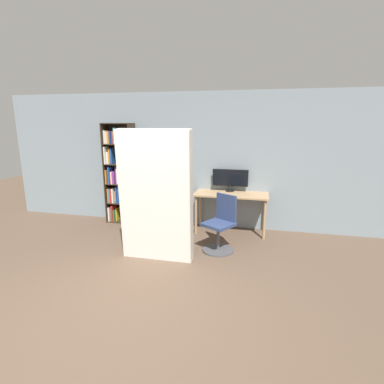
{
  "coord_description": "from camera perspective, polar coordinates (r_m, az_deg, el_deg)",
  "views": [
    {
      "loc": [
        1.49,
        -2.64,
        2.11
      ],
      "look_at": [
        0.46,
        1.8,
        1.05
      ],
      "focal_mm": 28.0,
      "sensor_mm": 36.0,
      "label": 1
    }
  ],
  "objects": [
    {
      "name": "ground_plane",
      "position": [
        3.69,
        -14.52,
        -22.24
      ],
      "size": [
        16.0,
        16.0,
        0.0
      ],
      "primitive_type": "plane",
      "color": "brown"
    },
    {
      "name": "office_chair",
      "position": [
        5.05,
        5.42,
        -6.88
      ],
      "size": [
        0.6,
        0.6,
        0.95
      ],
      "color": "#4C4C51",
      "rests_on": "ground"
    },
    {
      "name": "bookshelf",
      "position": [
        6.55,
        -13.93,
        3.18
      ],
      "size": [
        0.61,
        0.35,
        2.1
      ],
      "color": "#2D2319",
      "rests_on": "ground"
    },
    {
      "name": "desk",
      "position": [
        5.81,
        7.44,
        -1.3
      ],
      "size": [
        1.41,
        0.59,
        0.78
      ],
      "color": "tan",
      "rests_on": "ground"
    },
    {
      "name": "monitor",
      "position": [
        5.93,
        7.29,
        2.55
      ],
      "size": [
        0.7,
        0.17,
        0.44
      ],
      "color": "black",
      "rests_on": "desk"
    },
    {
      "name": "wall_back",
      "position": [
        6.16,
        -1.08,
        6.04
      ],
      "size": [
        8.0,
        0.06,
        2.7
      ],
      "color": "gray",
      "rests_on": "ground"
    },
    {
      "name": "mattress_near",
      "position": [
        4.56,
        -6.85,
        -0.89
      ],
      "size": [
        1.12,
        0.3,
        2.03
      ],
      "color": "silver",
      "rests_on": "ground"
    }
  ]
}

